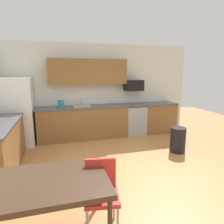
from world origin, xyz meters
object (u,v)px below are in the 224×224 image
(trash_bin, at_px, (178,140))
(kettle, at_px, (61,104))
(dining_table, at_px, (43,186))
(refrigerator, at_px, (18,112))
(oven_range, at_px, (134,119))
(chair_near_table, at_px, (101,189))
(microwave, at_px, (134,85))

(trash_bin, bearing_deg, kettle, 147.72)
(dining_table, relative_size, kettle, 7.00)
(refrigerator, relative_size, kettle, 8.85)
(oven_range, relative_size, chair_near_table, 1.07)
(chair_near_table, bearing_deg, microwave, 63.00)
(oven_range, distance_m, trash_bin, 1.70)
(microwave, height_order, trash_bin, microwave)
(refrigerator, xyz_separation_m, dining_table, (0.79, -3.43, -0.19))
(microwave, relative_size, trash_bin, 0.90)
(oven_range, bearing_deg, kettle, 178.68)
(refrigerator, bearing_deg, chair_near_table, -66.78)
(chair_near_table, bearing_deg, oven_range, 62.34)
(dining_table, relative_size, trash_bin, 2.33)
(microwave, bearing_deg, kettle, -178.68)
(chair_near_table, height_order, kettle, kettle)
(oven_range, xyz_separation_m, dining_table, (-2.46, -3.51, 0.24))
(oven_range, xyz_separation_m, microwave, (0.00, 0.10, 1.04))
(kettle, bearing_deg, oven_range, -1.32)
(microwave, relative_size, chair_near_table, 0.64)
(oven_range, xyz_separation_m, kettle, (-2.17, 0.05, 0.56))
(dining_table, bearing_deg, oven_range, 55.00)
(dining_table, xyz_separation_m, kettle, (0.29, 3.56, 0.33))
(refrigerator, xyz_separation_m, microwave, (3.25, 0.18, 0.61))
(chair_near_table, bearing_deg, trash_bin, 38.64)
(chair_near_table, distance_m, kettle, 3.55)
(microwave, distance_m, dining_table, 4.44)
(kettle, bearing_deg, chair_near_table, -84.14)
(oven_range, distance_m, kettle, 2.24)
(refrigerator, bearing_deg, kettle, 6.83)
(chair_near_table, xyz_separation_m, kettle, (-0.36, 3.50, 0.52))
(oven_range, distance_m, microwave, 1.04)
(dining_table, bearing_deg, kettle, 85.30)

